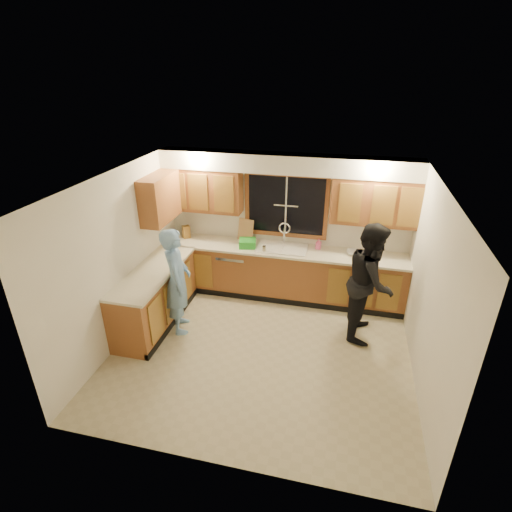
{
  "coord_description": "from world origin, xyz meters",
  "views": [
    {
      "loc": [
        1.0,
        -4.54,
        3.78
      ],
      "look_at": [
        -0.23,
        0.65,
        1.2
      ],
      "focal_mm": 28.0,
      "sensor_mm": 36.0,
      "label": 1
    }
  ],
  "objects": [
    {
      "name": "floor",
      "position": [
        0.0,
        0.0,
        0.0
      ],
      "size": [
        4.2,
        4.2,
        0.0
      ],
      "primitive_type": "plane",
      "color": "#BDB391",
      "rests_on": "ground"
    },
    {
      "name": "ceiling",
      "position": [
        0.0,
        0.0,
        2.5
      ],
      "size": [
        4.2,
        4.2,
        0.0
      ],
      "primitive_type": "plane",
      "rotation": [
        3.14,
        0.0,
        0.0
      ],
      "color": "silver"
    },
    {
      "name": "wall_back",
      "position": [
        0.0,
        1.9,
        1.25
      ],
      "size": [
        4.2,
        0.0,
        4.2
      ],
      "primitive_type": "plane",
      "rotation": [
        1.57,
        0.0,
        0.0
      ],
      "color": "white",
      "rests_on": "ground"
    },
    {
      "name": "wall_left",
      "position": [
        -2.1,
        0.0,
        1.25
      ],
      "size": [
        0.0,
        3.8,
        3.8
      ],
      "primitive_type": "plane",
      "rotation": [
        1.57,
        0.0,
        1.57
      ],
      "color": "white",
      "rests_on": "ground"
    },
    {
      "name": "wall_right",
      "position": [
        2.1,
        0.0,
        1.25
      ],
      "size": [
        0.0,
        3.8,
        3.8
      ],
      "primitive_type": "plane",
      "rotation": [
        1.57,
        0.0,
        -1.57
      ],
      "color": "white",
      "rests_on": "ground"
    },
    {
      "name": "base_cabinets_back",
      "position": [
        0.0,
        1.6,
        0.44
      ],
      "size": [
        4.2,
        0.6,
        0.88
      ],
      "primitive_type": "cube",
      "color": "brown",
      "rests_on": "ground"
    },
    {
      "name": "base_cabinets_left",
      "position": [
        -1.8,
        0.35,
        0.44
      ],
      "size": [
        0.6,
        1.9,
        0.88
      ],
      "primitive_type": "cube",
      "color": "brown",
      "rests_on": "ground"
    },
    {
      "name": "countertop_back",
      "position": [
        0.0,
        1.58,
        0.9
      ],
      "size": [
        4.2,
        0.63,
        0.04
      ],
      "primitive_type": "cube",
      "color": "beige",
      "rests_on": "base_cabinets_back"
    },
    {
      "name": "countertop_left",
      "position": [
        -1.79,
        0.35,
        0.9
      ],
      "size": [
        0.63,
        1.9,
        0.04
      ],
      "primitive_type": "cube",
      "color": "beige",
      "rests_on": "base_cabinets_left"
    },
    {
      "name": "upper_cabinets_left",
      "position": [
        -1.43,
        1.73,
        1.83
      ],
      "size": [
        1.35,
        0.33,
        0.75
      ],
      "primitive_type": "cube",
      "color": "brown",
      "rests_on": "wall_back"
    },
    {
      "name": "upper_cabinets_right",
      "position": [
        1.43,
        1.73,
        1.83
      ],
      "size": [
        1.35,
        0.33,
        0.75
      ],
      "primitive_type": "cube",
      "color": "brown",
      "rests_on": "wall_back"
    },
    {
      "name": "upper_cabinets_return",
      "position": [
        -1.94,
        1.12,
        1.83
      ],
      "size": [
        0.33,
        0.9,
        0.75
      ],
      "primitive_type": "cube",
      "color": "brown",
      "rests_on": "wall_left"
    },
    {
      "name": "soffit",
      "position": [
        0.0,
        1.72,
        2.35
      ],
      "size": [
        4.2,
        0.35,
        0.3
      ],
      "primitive_type": "cube",
      "color": "white",
      "rests_on": "wall_back"
    },
    {
      "name": "window_frame",
      "position": [
        0.0,
        1.89,
        1.6
      ],
      "size": [
        1.44,
        0.03,
        1.14
      ],
      "color": "black",
      "rests_on": "wall_back"
    },
    {
      "name": "sink",
      "position": [
        0.0,
        1.6,
        0.86
      ],
      "size": [
        0.86,
        0.52,
        0.57
      ],
      "color": "white",
      "rests_on": "countertop_back"
    },
    {
      "name": "dishwasher",
      "position": [
        -0.85,
        1.59,
        0.41
      ],
      "size": [
        0.6,
        0.56,
        0.82
      ],
      "primitive_type": "cube",
      "color": "silver",
      "rests_on": "floor"
    },
    {
      "name": "stove",
      "position": [
        -1.8,
        -0.22,
        0.45
      ],
      "size": [
        0.58,
        0.75,
        0.9
      ],
      "primitive_type": "cube",
      "color": "silver",
      "rests_on": "floor"
    },
    {
      "name": "man",
      "position": [
        -1.35,
        0.26,
        0.84
      ],
      "size": [
        0.6,
        0.72,
        1.68
      ],
      "primitive_type": "imported",
      "rotation": [
        0.0,
        0.0,
        1.95
      ],
      "color": "#7CAFEB",
      "rests_on": "floor"
    },
    {
      "name": "woman",
      "position": [
        1.45,
        0.8,
        0.9
      ],
      "size": [
        0.76,
        0.94,
        1.8
      ],
      "primitive_type": "imported",
      "rotation": [
        0.0,
        0.0,
        1.48
      ],
      "color": "black",
      "rests_on": "floor"
    },
    {
      "name": "knife_block",
      "position": [
        -1.77,
        1.67,
        1.03
      ],
      "size": [
        0.16,
        0.16,
        0.23
      ],
      "primitive_type": "cube",
      "rotation": [
        0.0,
        0.0,
        0.68
      ],
      "color": "#A1702C",
      "rests_on": "countertop_back"
    },
    {
      "name": "cutting_board",
      "position": [
        -0.7,
        1.82,
        1.11
      ],
      "size": [
        0.31,
        0.17,
        0.38
      ],
      "primitive_type": "cube",
      "rotation": [
        -0.21,
        0.0,
        -0.27
      ],
      "color": "tan",
      "rests_on": "countertop_back"
    },
    {
      "name": "dish_crate",
      "position": [
        -0.6,
        1.54,
        0.99
      ],
      "size": [
        0.33,
        0.32,
        0.13
      ],
      "primitive_type": "cube",
      "rotation": [
        0.0,
        0.0,
        0.21
      ],
      "color": "green",
      "rests_on": "countertop_back"
    },
    {
      "name": "soap_bottle",
      "position": [
        0.6,
        1.74,
        1.01
      ],
      "size": [
        0.09,
        0.1,
        0.18
      ],
      "primitive_type": "imported",
      "rotation": [
        0.0,
        0.0,
        -0.16
      ],
      "color": "pink",
      "rests_on": "countertop_back"
    },
    {
      "name": "bowl",
      "position": [
        1.2,
        1.65,
        0.95
      ],
      "size": [
        0.27,
        0.27,
        0.06
      ],
      "primitive_type": "imported",
      "rotation": [
        0.0,
        0.0,
        0.12
      ],
      "color": "silver",
      "rests_on": "countertop_back"
    },
    {
      "name": "can_left",
      "position": [
        -0.27,
        1.39,
        0.98
      ],
      "size": [
        0.07,
        0.07,
        0.11
      ],
      "primitive_type": "cylinder",
      "rotation": [
        0.0,
        0.0,
        0.11
      ],
      "color": "#B4A78A",
      "rests_on": "countertop_back"
    },
    {
      "name": "can_right",
      "position": [
        -0.27,
        1.39,
        0.98
      ],
      "size": [
        0.08,
        0.08,
        0.11
      ],
      "primitive_type": "cylinder",
      "rotation": [
        0.0,
        0.0,
        -0.29
      ],
      "color": "#B4A78A",
      "rests_on": "countertop_back"
    }
  ]
}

